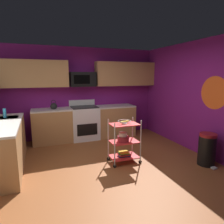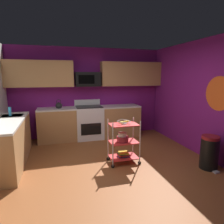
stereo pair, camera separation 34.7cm
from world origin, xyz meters
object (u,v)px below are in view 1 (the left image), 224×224
Objects in this scene: mixing_bowl_large at (123,138)px; rolling_cart at (124,141)px; oven_range at (85,122)px; kettle at (54,106)px; mixing_bowl_small at (123,134)px; dish_soap_bottle at (5,113)px; microwave at (83,79)px; book_stack at (124,154)px; fruit_bowl at (124,122)px; trash_can at (207,149)px.

rolling_cart is at bearing 0.00° from mixing_bowl_large.
oven_range is 1.90m from rolling_cart.
oven_range is at bearing 0.27° from kettle.
mixing_bowl_small is 2.25m from kettle.
rolling_cart is 4.57× the size of dish_soap_bottle.
microwave is at bearing 101.42° from mixing_bowl_large.
fruit_bowl is at bearing 0.00° from book_stack.
fruit_bowl reaches higher than mixing_bowl_large.
kettle reaches higher than mixing_bowl_large.
trash_can is (2.77, -2.56, -0.67)m from kettle.
microwave is 2.57× the size of fruit_bowl.
mixing_bowl_large is at bearing -56.55° from kettle.
microwave reaches higher than trash_can.
dish_soap_bottle is (-1.89, -0.79, 0.54)m from oven_range.
kettle reaches higher than fruit_bowl.
trash_can is (1.53, -0.71, -0.55)m from fruit_bowl.
microwave is 0.77× the size of rolling_cart.
microwave is 3.50× the size of dish_soap_bottle.
dish_soap_bottle is at bearing -157.36° from oven_range.
book_stack is at bearing 155.11° from trash_can.
oven_range is 1.57× the size of microwave.
microwave is (-0.00, 0.10, 1.22)m from oven_range.
mixing_bowl_small is at bearing -166.91° from book_stack.
rolling_cart is (0.42, -1.96, -1.25)m from microwave.
dish_soap_bottle reaches higher than oven_range.
mixing_bowl_large is at bearing 180.00° from rolling_cart.
fruit_bowl is at bearing -77.34° from oven_range.
dish_soap_bottle is (-2.28, 1.06, 0.50)m from mixing_bowl_large.
mixing_bowl_small reaches higher than book_stack.
dish_soap_bottle is (-2.31, 1.06, 0.14)m from fruit_bowl.
microwave is 2.78× the size of mixing_bowl_large.
rolling_cart is 3.63× the size of mixing_bowl_large.
kettle is 3.83m from trash_can.
rolling_cart is 0.28m from book_stack.
book_stack is at bearing 0.00° from rolling_cart.
rolling_cart reaches higher than mixing_bowl_large.
trash_can is at bearing -42.72° from kettle.
microwave reaches higher than fruit_bowl.
kettle is (-1.24, 1.85, 0.12)m from fruit_bowl.
oven_range is at bearing 102.03° from mixing_bowl_large.
kettle is (-1.24, 1.85, 0.82)m from book_stack.
oven_range is at bearing 102.66° from book_stack.
book_stack is (0.02, 0.00, -0.34)m from mixing_bowl_large.
mixing_bowl_large is 0.38× the size of trash_can.
book_stack is at bearing -56.09° from kettle.
microwave is 2.32m from mixing_bowl_large.
kettle is 1.32m from dish_soap_bottle.
mixing_bowl_small is 2.54m from dish_soap_bottle.
mixing_bowl_large is 0.95× the size of kettle.
mixing_bowl_small is at bearing 155.87° from trash_can.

